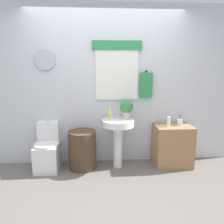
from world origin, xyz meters
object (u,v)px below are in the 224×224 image
Objects in this scene: pedestal_sink at (118,132)px; lotion_bottle at (168,121)px; soap_bottle at (110,114)px; potted_plant at (126,108)px; toilet at (48,151)px; laundry_hamper at (82,150)px; toothbrush_cup at (180,122)px; wooden_cabinet at (173,146)px.

pedestal_sink is 0.82m from lotion_bottle.
potted_plant is at bearing 2.20° from soap_bottle.
lotion_bottle reaches higher than toilet.
soap_bottle is 0.60× the size of potted_plant.
toothbrush_cup is at bearing 0.72° from laundry_hamper.
lotion_bottle is 0.22m from toothbrush_cup.
toothbrush_cup is (2.14, -0.01, 0.44)m from toilet.
wooden_cabinet is 4.17× the size of lotion_bottle.
soap_bottle reaches higher than laundry_hamper.
laundry_hamper is 0.90× the size of wooden_cabinet.
wooden_cabinet is (1.48, 0.00, 0.03)m from laundry_hamper.
toilet is 1.17m from soap_bottle.
lotion_bottle is at bearing -8.56° from potted_plant.
toilet reaches higher than wooden_cabinet.
soap_bottle is at bearing 1.04° from toilet.
wooden_cabinet is at bearing -169.10° from toothbrush_cup.
potted_plant reaches higher than toothbrush_cup.
lotion_bottle is at bearing -158.97° from wooden_cabinet.
wooden_cabinet is (0.91, 0.00, -0.26)m from pedestal_sink.
toothbrush_cup is (1.13, -0.03, -0.15)m from soap_bottle.
pedestal_sink is 1.17× the size of wooden_cabinet.
wooden_cabinet is 1.17m from soap_bottle.
soap_bottle is (-1.03, 0.05, 0.55)m from wooden_cabinet.
pedestal_sink is 1.02m from toothbrush_cup.
soap_bottle is 1.12× the size of lotion_bottle.
soap_bottle reaches higher than lotion_bottle.
wooden_cabinet is 2.24× the size of potted_plant.
lotion_bottle is (1.38, -0.04, 0.46)m from laundry_hamper.
laundry_hamper is at bearing -3.26° from toilet.
toothbrush_cup is at bearing 10.90° from wooden_cabinet.
laundry_hamper is at bearing 178.34° from lotion_bottle.
lotion_bottle is at bearing -163.91° from toothbrush_cup.
pedestal_sink is 2.62× the size of potted_plant.
pedestal_sink is 0.94m from wooden_cabinet.
toothbrush_cup is at bearing 16.09° from lotion_bottle.
toilet is 2.04m from wooden_cabinet.
laundry_hamper is 2.03× the size of potted_plant.
laundry_hamper is 0.74m from soap_bottle.
soap_bottle is at bearing -177.80° from potted_plant.
pedestal_sink reaches higher than laundry_hamper.
toothbrush_cup reaches higher than lotion_bottle.
lotion_bottle reaches higher than wooden_cabinet.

